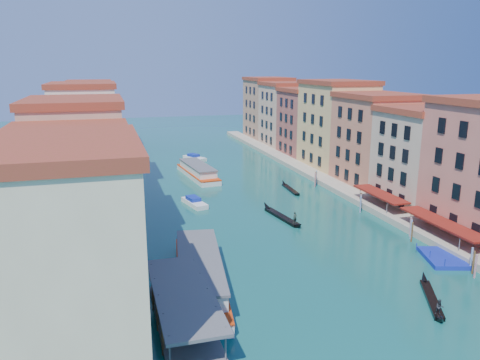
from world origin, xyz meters
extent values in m
cube|color=beige|center=(-26.00, 8.00, 9.00)|extent=(12.00, 16.00, 18.00)
cube|color=brown|center=(-26.00, 8.00, 18.50)|extent=(12.80, 16.40, 1.00)
cube|color=#DBB685|center=(-26.00, 23.50, 8.50)|extent=(12.00, 15.00, 17.00)
cube|color=brown|center=(-26.00, 23.50, 17.50)|extent=(12.80, 15.40, 1.00)
cube|color=tan|center=(-26.00, 39.50, 9.50)|extent=(12.00, 17.00, 19.00)
cube|color=brown|center=(-26.00, 39.50, 19.50)|extent=(12.80, 17.40, 1.00)
cube|color=tan|center=(-26.00, 55.00, 8.25)|extent=(12.00, 14.00, 16.50)
cube|color=brown|center=(-26.00, 55.00, 17.00)|extent=(12.80, 14.40, 1.00)
cube|color=beige|center=(-26.00, 71.00, 10.00)|extent=(12.00, 18.00, 20.00)
cube|color=brown|center=(-26.00, 71.00, 20.50)|extent=(12.80, 18.40, 1.00)
cube|color=tan|center=(-26.00, 88.00, 8.75)|extent=(12.00, 16.00, 17.50)
cube|color=brown|center=(-26.00, 88.00, 18.00)|extent=(12.80, 16.40, 1.00)
cube|color=tan|center=(-26.00, 103.50, 9.25)|extent=(12.00, 15.00, 18.50)
cube|color=brown|center=(-26.00, 103.50, 19.00)|extent=(12.80, 15.40, 1.00)
cube|color=tan|center=(-26.00, 119.50, 9.50)|extent=(12.00, 17.00, 19.00)
cube|color=brown|center=(-26.00, 119.50, 19.50)|extent=(12.80, 17.40, 1.00)
cube|color=tan|center=(30.00, 39.00, 8.25)|extent=(12.00, 14.00, 16.50)
cube|color=brown|center=(30.00, 39.00, 17.00)|extent=(12.80, 14.40, 1.00)
cube|color=#C76F4F|center=(30.00, 54.00, 9.00)|extent=(12.00, 16.00, 18.00)
cube|color=brown|center=(30.00, 54.00, 18.50)|extent=(12.80, 16.40, 1.00)
cube|color=tan|center=(30.00, 71.00, 10.00)|extent=(12.00, 18.00, 20.00)
cube|color=brown|center=(30.00, 71.00, 20.50)|extent=(12.80, 18.40, 1.00)
cube|color=#9C4C40|center=(30.00, 87.50, 8.75)|extent=(12.00, 15.00, 17.50)
cube|color=brown|center=(30.00, 87.50, 18.00)|extent=(12.80, 15.40, 1.00)
cube|color=tan|center=(30.00, 103.00, 9.25)|extent=(12.00, 16.00, 18.50)
cube|color=brown|center=(30.00, 103.00, 19.00)|extent=(12.80, 16.40, 1.00)
cube|color=#AD7758|center=(30.00, 119.50, 9.75)|extent=(12.00, 17.00, 19.50)
cube|color=brown|center=(30.00, 119.50, 20.00)|extent=(12.80, 17.40, 1.00)
cube|color=#A29C82|center=(22.00, 65.00, 0.50)|extent=(4.00, 140.00, 1.00)
cube|color=maroon|center=(22.20, 23.50, 3.00)|extent=(3.20, 15.30, 0.25)
cylinder|color=#5E5E60|center=(20.80, 18.40, 1.50)|extent=(0.12, 0.12, 3.00)
cylinder|color=#5E5E60|center=(20.80, 28.60, 1.50)|extent=(0.12, 0.12, 3.00)
cube|color=maroon|center=(22.20, 39.00, 3.00)|extent=(3.20, 12.60, 0.25)
cylinder|color=#5E5E60|center=(20.80, 34.80, 1.50)|extent=(0.12, 0.12, 3.00)
cylinder|color=#5E5E60|center=(20.80, 43.20, 1.50)|extent=(0.12, 0.12, 3.00)
cube|color=#5E5E60|center=(-16.00, 12.00, 0.30)|extent=(5.00, 16.00, 0.60)
cube|color=#5E5E60|center=(-16.00, 12.00, 3.50)|extent=(5.40, 16.40, 0.30)
cylinder|color=brown|center=(18.50, 13.00, 1.30)|extent=(0.24, 0.24, 3.20)
cylinder|color=brown|center=(19.10, 14.00, 1.30)|extent=(0.24, 0.24, 3.20)
cylinder|color=brown|center=(19.70, 15.00, 1.30)|extent=(0.24, 0.24, 3.20)
cylinder|color=brown|center=(18.50, 25.00, 1.30)|extent=(0.24, 0.24, 3.20)
cylinder|color=brown|center=(19.10, 26.00, 1.30)|extent=(0.24, 0.24, 3.20)
cylinder|color=brown|center=(19.70, 27.00, 1.30)|extent=(0.24, 0.24, 3.20)
cylinder|color=brown|center=(18.50, 39.00, 1.30)|extent=(0.24, 0.24, 3.20)
cylinder|color=brown|center=(19.10, 40.00, 1.30)|extent=(0.24, 0.24, 3.20)
cylinder|color=brown|center=(19.70, 41.00, 1.30)|extent=(0.24, 0.24, 3.20)
cylinder|color=brown|center=(18.50, 57.00, 1.30)|extent=(0.24, 0.24, 3.20)
cylinder|color=brown|center=(19.10, 58.00, 1.30)|extent=(0.24, 0.24, 3.20)
cylinder|color=brown|center=(19.70, 59.00, 1.30)|extent=(0.24, 0.24, 3.20)
cylinder|color=brown|center=(-18.50, 8.00, 1.30)|extent=(0.24, 0.24, 3.20)
cylinder|color=brown|center=(-18.50, 12.00, 1.30)|extent=(0.24, 0.24, 3.20)
cylinder|color=brown|center=(-18.50, 16.00, 1.30)|extent=(0.24, 0.24, 3.20)
cube|color=white|center=(-12.87, 20.12, 0.67)|extent=(8.07, 22.84, 1.34)
cube|color=white|center=(-12.87, 20.12, 2.12)|extent=(6.90, 18.33, 1.79)
cube|color=#5E5E60|center=(-12.87, 20.12, 3.19)|extent=(7.31, 18.93, 0.28)
cube|color=red|center=(-12.87, 20.12, 1.29)|extent=(8.13, 22.85, 0.28)
cube|color=white|center=(-2.91, 72.46, 0.58)|extent=(6.45, 19.70, 1.16)
cube|color=white|center=(-2.91, 72.46, 1.84)|extent=(5.54, 15.80, 1.55)
cube|color=#5E5E60|center=(-2.91, 72.46, 2.76)|extent=(5.88, 16.32, 0.24)
cube|color=red|center=(-2.91, 72.46, 1.11)|extent=(6.49, 19.71, 0.24)
cube|color=black|center=(4.64, 39.88, 0.24)|extent=(2.65, 9.80, 0.49)
cone|color=black|center=(3.82, 45.22, 0.65)|extent=(1.29, 2.29, 1.82)
cone|color=black|center=(5.46, 34.53, 0.54)|extent=(1.23, 1.92, 1.60)
imported|color=#25352D|center=(5.26, 35.81, 1.37)|extent=(0.74, 0.54, 1.87)
cube|color=black|center=(10.02, 9.69, 0.20)|extent=(4.72, 7.88, 0.42)
cone|color=black|center=(12.14, 13.81, 0.56)|extent=(1.59, 2.04, 1.56)
cone|color=black|center=(7.91, 5.57, 0.46)|extent=(1.44, 1.75, 1.37)
imported|color=#25292D|center=(8.41, 6.56, 1.17)|extent=(0.97, 0.89, 1.60)
cube|color=black|center=(12.64, 55.84, 0.19)|extent=(1.36, 8.00, 0.40)
cone|color=black|center=(12.86, 60.26, 0.53)|extent=(0.88, 1.82, 1.49)
cone|color=black|center=(12.43, 51.42, 0.44)|extent=(0.87, 1.51, 1.31)
cube|color=white|center=(-7.67, 51.08, 0.40)|extent=(3.78, 7.34, 0.80)
cube|color=#132A9C|center=(-7.79, 51.57, 1.10)|extent=(2.46, 3.35, 0.70)
cube|color=white|center=(0.02, 91.70, 0.42)|extent=(5.48, 7.51, 0.83)
cube|color=#132A9C|center=(-0.23, 92.16, 1.15)|extent=(3.14, 3.64, 0.73)
cube|color=#1629A2|center=(18.50, 18.48, 0.27)|extent=(6.14, 7.58, 0.55)
camera|label=1|loc=(-21.97, -27.99, 24.31)|focal=35.00mm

